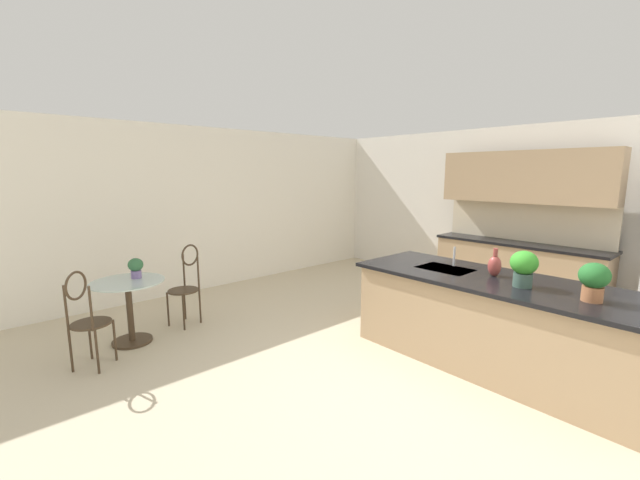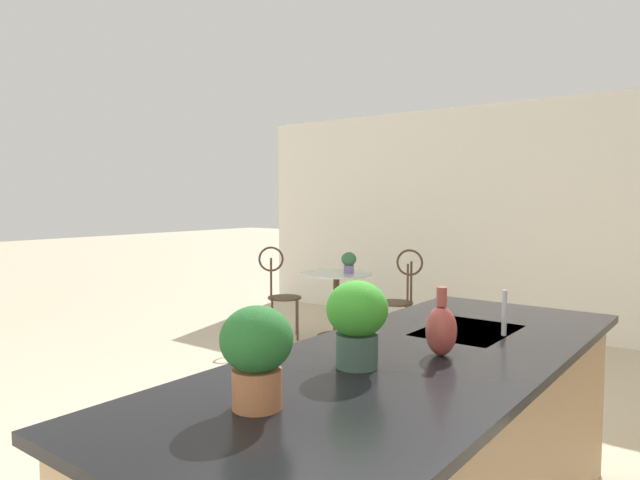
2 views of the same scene
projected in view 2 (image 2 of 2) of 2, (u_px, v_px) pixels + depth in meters
ground_plane at (304, 477)px, 3.19m from camera, size 40.00×40.00×0.00m
wall_left_window at (537, 218)px, 6.47m from camera, size 0.12×7.80×2.70m
kitchen_island at (415, 459)px, 2.41m from camera, size 2.80×1.06×0.92m
bistro_table at (336, 299)px, 6.38m from camera, size 0.80×0.80×0.74m
chair_near_window at (279, 288)px, 6.36m from camera, size 0.54×0.54×1.04m
chair_by_island at (401, 293)px, 6.03m from camera, size 0.49×0.52×1.04m
sink_faucet at (504, 313)px, 2.69m from camera, size 0.02×0.02×0.22m
potted_plant_on_table at (349, 261)px, 6.33m from camera, size 0.17×0.17×0.24m
potted_plant_counter_near at (357, 318)px, 2.18m from camera, size 0.24×0.24×0.34m
potted_plant_counter_far at (257, 350)px, 1.75m from camera, size 0.23×0.23×0.32m
vase_on_counter at (441, 329)px, 2.35m from camera, size 0.13×0.13×0.29m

